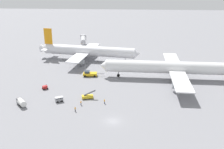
{
  "coord_description": "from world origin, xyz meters",
  "views": [
    {
      "loc": [
        4.87,
        -69.17,
        40.4
      ],
      "look_at": [
        -2.4,
        29.68,
        4.0
      ],
      "focal_mm": 42.16,
      "sensor_mm": 36.0,
      "label": 1
    }
  ],
  "objects": [
    {
      "name": "ground_crew_wing_walker_right",
      "position": [
        -3.65,
        11.52,
        0.87
      ],
      "size": [
        0.36,
        0.36,
        1.68
      ],
      "color": "#2D3351",
      "rests_on": "ground"
    },
    {
      "name": "gse_belt_loader_portside",
      "position": [
        -10.04,
        15.13,
        0.83
      ],
      "size": [
        5.07,
        2.72,
        3.02
      ],
      "color": "gold",
      "rests_on": "ground"
    },
    {
      "name": "gse_fuel_bowser_stubby",
      "position": [
        -31.46,
        7.98,
        1.33
      ],
      "size": [
        4.63,
        4.93,
        2.4
      ],
      "color": "silver",
      "rests_on": "ground"
    },
    {
      "name": "gse_gpu_cart_small",
      "position": [
        -27.82,
        22.19,
        0.79
      ],
      "size": [
        2.64,
        2.55,
        1.9
      ],
      "color": "red",
      "rests_on": "ground"
    },
    {
      "name": "pushback_tug",
      "position": [
        -12.84,
        37.83,
        1.17
      ],
      "size": [
        9.16,
        3.43,
        2.77
      ],
      "color": "gold",
      "rests_on": "ground"
    },
    {
      "name": "airliner_being_pushed",
      "position": [
        21.97,
        37.46,
        4.9
      ],
      "size": [
        59.61,
        49.0,
        14.95
      ],
      "color": "white",
      "rests_on": "ground"
    },
    {
      "name": "airliner_at_gate_left",
      "position": [
        -17.27,
        61.52,
        4.91
      ],
      "size": [
        53.43,
        38.73,
        15.87
      ],
      "color": "silver",
      "rests_on": "ground"
    },
    {
      "name": "gse_baggage_cart_near_cluster",
      "position": [
        -19.55,
        11.92,
        0.86
      ],
      "size": [
        3.15,
        2.71,
        1.71
      ],
      "color": "gray",
      "rests_on": "ground"
    },
    {
      "name": "jet_bridge",
      "position": [
        -24.99,
        91.09,
        4.48
      ],
      "size": [
        5.94,
        16.15,
        6.27
      ],
      "color": "#B7B7BC",
      "rests_on": "ground"
    },
    {
      "name": "ground_crew_ramp_agent_by_cones",
      "position": [
        -11.47,
        9.77,
        0.84
      ],
      "size": [
        0.36,
        0.48,
        1.61
      ],
      "color": "#2D3351",
      "rests_on": "ground"
    },
    {
      "name": "ground_crew_marshaller_foreground",
      "position": [
        -12.5,
        5.24,
        0.83
      ],
      "size": [
        0.36,
        0.47,
        1.6
      ],
      "color": "black",
      "rests_on": "ground"
    },
    {
      "name": "ground_plane",
      "position": [
        0.0,
        0.0,
        0.0
      ],
      "size": [
        600.0,
        600.0,
        0.0
      ],
      "primitive_type": "plane",
      "color": "gray"
    }
  ]
}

